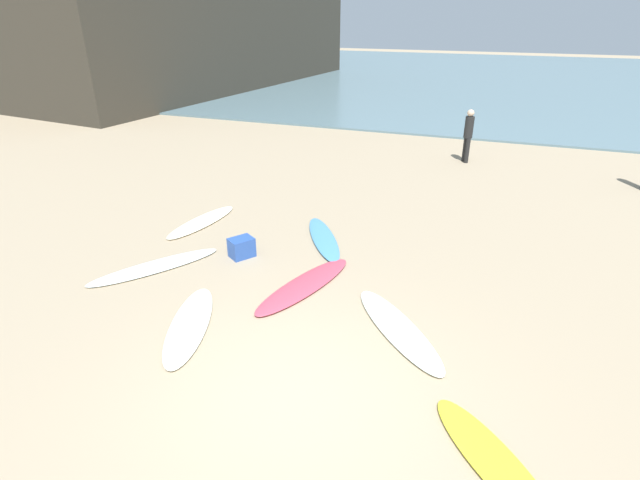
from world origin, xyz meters
name	(u,v)px	position (x,y,z in m)	size (l,w,h in m)	color
ground_plane	(297,397)	(0.00, 0.00, 0.00)	(120.00, 120.00, 0.00)	tan
ocean_water	(481,77)	(0.00, 35.03, 0.04)	(120.00, 40.00, 0.08)	slate
surfboard_0	(304,285)	(-0.95, 2.62, 0.04)	(0.59, 2.52, 0.08)	#D7495F
surfboard_1	(398,329)	(0.93, 1.90, 0.04)	(0.57, 2.42, 0.08)	white
surfboard_2	(189,325)	(-2.21, 0.85, 0.04)	(0.60, 2.21, 0.07)	silver
surfboard_3	(202,222)	(-4.33, 4.51, 0.03)	(0.57, 2.24, 0.06)	#F8EECC
surfboard_4	(155,267)	(-3.96, 2.28, 0.03)	(0.55, 2.58, 0.06)	white
surfboard_5	(324,238)	(-1.31, 4.61, 0.04)	(0.49, 2.30, 0.09)	#5199D3
surfboard_6	(493,460)	(2.44, -0.17, 0.04)	(0.54, 2.00, 0.08)	yellow
beachgoer_near	(468,133)	(1.00, 11.92, 0.95)	(0.37, 0.37, 1.70)	black
beach_cooler	(242,248)	(-2.61, 3.31, 0.20)	(0.47, 0.36, 0.40)	#2D56B2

